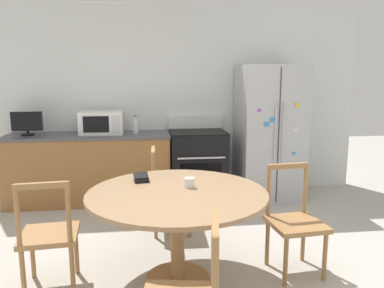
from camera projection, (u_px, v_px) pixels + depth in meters
The scene contains 13 objects.
back_wall at pixel (176, 101), 5.25m from camera, with size 5.20×0.10×2.60m.
kitchen_counter at pixel (90, 168), 4.91m from camera, with size 2.09×0.64×0.90m.
refrigerator at pixel (269, 132), 5.04m from camera, with size 0.82×0.76×1.78m.
oven_range at pixel (198, 164), 5.05m from camera, with size 0.74×0.68×1.08m.
microwave at pixel (102, 123), 4.86m from camera, with size 0.55×0.38×0.29m.
countertop_tv at pixel (27, 123), 4.71m from camera, with size 0.37×0.16×0.30m.
counter_bottle at pixel (136, 127), 4.89m from camera, with size 0.08×0.08×0.24m.
dining_table at pixel (177, 206), 2.94m from camera, with size 1.41×1.41×0.75m.
dining_chair_far at pixel (169, 192), 3.94m from camera, with size 0.43×0.43×0.90m.
dining_chair_right at pixel (295, 222), 3.12m from camera, with size 0.46×0.46×0.90m.
dining_chair_left at pixel (49, 236), 2.86m from camera, with size 0.46×0.46×0.90m.
candle_glass at pixel (189, 183), 3.03m from camera, with size 0.08×0.08×0.08m.
wallet at pixel (141, 178), 3.20m from camera, with size 0.14×0.14×0.07m.
Camera 1 is at (-0.42, -2.61, 1.64)m, focal length 35.00 mm.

